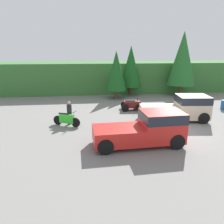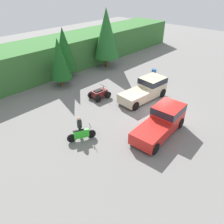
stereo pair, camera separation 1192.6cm
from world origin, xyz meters
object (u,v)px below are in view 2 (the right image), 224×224
object	(u,v)px
pickup_truck_second	(147,89)
dirt_bike	(82,135)
steel_barrel	(154,73)
rider_person	(80,126)
pickup_truck_red	(162,120)
quad_atv	(99,94)

from	to	relation	value
pickup_truck_second	dirt_bike	distance (m)	8.85
pickup_truck_second	steel_barrel	xyz separation A→B (m)	(5.39, 2.65, -0.60)
pickup_truck_second	rider_person	size ratio (longest dim) A/B	3.07
steel_barrel	rider_person	bearing A→B (deg)	-169.35
pickup_truck_second	steel_barrel	world-z (taller)	pickup_truck_second
pickup_truck_red	quad_atv	xyz separation A→B (m)	(0.63, 7.65, -0.55)
pickup_truck_red	dirt_bike	size ratio (longest dim) A/B	2.63
pickup_truck_red	dirt_bike	xyz separation A→B (m)	(-4.98, 3.81, -0.56)
quad_atv	steel_barrel	distance (m)	8.65
pickup_truck_second	steel_barrel	distance (m)	6.04
dirt_bike	rider_person	distance (m)	0.65
pickup_truck_red	pickup_truck_second	size ratio (longest dim) A/B	0.99
quad_atv	dirt_bike	bearing A→B (deg)	-140.37
pickup_truck_red	rider_person	world-z (taller)	pickup_truck_red
pickup_truck_red	pickup_truck_second	bearing A→B (deg)	44.45
pickup_truck_red	steel_barrel	world-z (taller)	pickup_truck_red
pickup_truck_red	quad_atv	world-z (taller)	pickup_truck_red
pickup_truck_second	dirt_bike	bearing A→B (deg)	-172.08
rider_person	dirt_bike	bearing A→B (deg)	-71.33
pickup_truck_red	dirt_bike	bearing A→B (deg)	139.49
pickup_truck_second	dirt_bike	size ratio (longest dim) A/B	2.67
pickup_truck_red	steel_barrel	distance (m)	11.52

